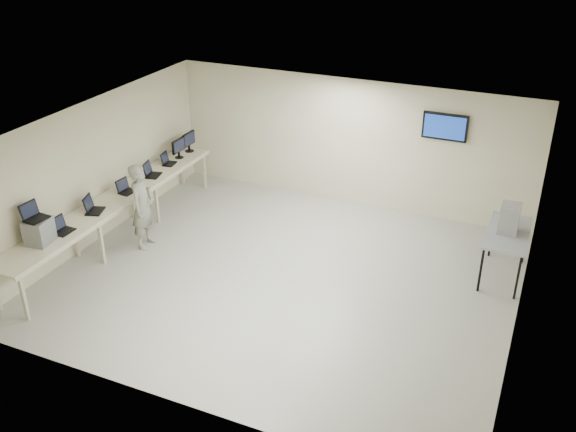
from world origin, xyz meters
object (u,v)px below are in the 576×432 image
at_px(equipment_box, 39,231).
at_px(workbench, 116,202).
at_px(soldier, 143,206).
at_px(side_table, 508,235).

bearing_deg(equipment_box, workbench, 79.77).
relative_size(workbench, soldier, 3.52).
bearing_deg(workbench, side_table, 12.74).
xyz_separation_m(workbench, side_table, (7.19, 1.62, 0.02)).
bearing_deg(workbench, equipment_box, -91.83).
xyz_separation_m(equipment_box, side_table, (7.25, 3.59, -0.28)).
bearing_deg(side_table, soldier, -166.01).
bearing_deg(soldier, side_table, -83.72).
bearing_deg(equipment_box, soldier, 62.06).
xyz_separation_m(equipment_box, soldier, (0.69, 1.95, -0.27)).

